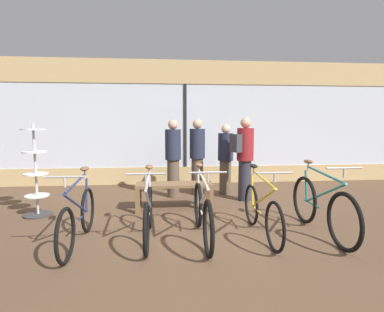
# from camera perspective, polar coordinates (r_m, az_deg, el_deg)

# --- Properties ---
(ground_plane) EXTENTS (24.00, 24.00, 0.00)m
(ground_plane) POSITION_cam_1_polar(r_m,az_deg,el_deg) (4.65, 1.85, -13.90)
(ground_plane) COLOR brown
(shop_back_wall) EXTENTS (12.00, 0.08, 3.20)m
(shop_back_wall) POSITION_cam_1_polar(r_m,az_deg,el_deg) (7.86, -1.35, 6.59)
(shop_back_wall) COLOR tan
(shop_back_wall) RESTS_ON ground_plane
(bicycle_far_left) EXTENTS (0.46, 1.67, 1.01)m
(bicycle_far_left) POSITION_cam_1_polar(r_m,az_deg,el_deg) (4.29, -20.84, -10.84)
(bicycle_far_left) COLOR black
(bicycle_far_left) RESTS_ON ground_plane
(bicycle_left) EXTENTS (0.46, 1.64, 1.01)m
(bicycle_left) POSITION_cam_1_polar(r_m,az_deg,el_deg) (4.22, -8.31, -10.74)
(bicycle_left) COLOR black
(bicycle_left) RESTS_ON ground_plane
(bicycle_center) EXTENTS (0.46, 1.76, 1.03)m
(bicycle_center) POSITION_cam_1_polar(r_m,az_deg,el_deg) (4.20, 1.99, -10.62)
(bicycle_center) COLOR black
(bicycle_center) RESTS_ON ground_plane
(bicycle_right) EXTENTS (0.46, 1.65, 1.00)m
(bicycle_right) POSITION_cam_1_polar(r_m,az_deg,el_deg) (4.42, 13.05, -10.06)
(bicycle_right) COLOR black
(bicycle_right) RESTS_ON ground_plane
(bicycle_far_right) EXTENTS (0.46, 1.83, 1.06)m
(bicycle_far_right) POSITION_cam_1_polar(r_m,az_deg,el_deg) (4.74, 23.41, -8.90)
(bicycle_far_right) COLOR black
(bicycle_far_right) RESTS_ON ground_plane
(accessory_rack) EXTENTS (0.48, 0.48, 1.60)m
(accessory_rack) POSITION_cam_1_polar(r_m,az_deg,el_deg) (5.83, -27.57, -3.75)
(accessory_rack) COLOR #333333
(accessory_rack) RESTS_ON ground_plane
(display_bench) EXTENTS (1.40, 0.44, 0.50)m
(display_bench) POSITION_cam_1_polar(r_m,az_deg,el_deg) (5.56, -3.38, -6.15)
(display_bench) COLOR brown
(display_bench) RESTS_ON ground_plane
(customer_near_rack) EXTENTS (0.56, 0.46, 1.72)m
(customer_near_rack) POSITION_cam_1_polar(r_m,az_deg,el_deg) (6.23, 9.94, -0.03)
(customer_near_rack) COLOR #2D2D38
(customer_near_rack) RESTS_ON ground_plane
(customer_by_window) EXTENTS (0.35, 0.35, 1.69)m
(customer_by_window) POSITION_cam_1_polar(r_m,az_deg,el_deg) (6.66, 1.01, 0.13)
(customer_by_window) COLOR brown
(customer_by_window) RESTS_ON ground_plane
(customer_mid_floor) EXTENTS (0.46, 0.46, 1.57)m
(customer_mid_floor) POSITION_cam_1_polar(r_m,az_deg,el_deg) (6.77, 6.39, -0.37)
(customer_mid_floor) COLOR brown
(customer_mid_floor) RESTS_ON ground_plane
(customer_near_bench) EXTENTS (0.41, 0.41, 1.68)m
(customer_near_bench) POSITION_cam_1_polar(r_m,az_deg,el_deg) (6.46, -3.62, -0.12)
(customer_near_bench) COLOR brown
(customer_near_bench) RESTS_ON ground_plane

